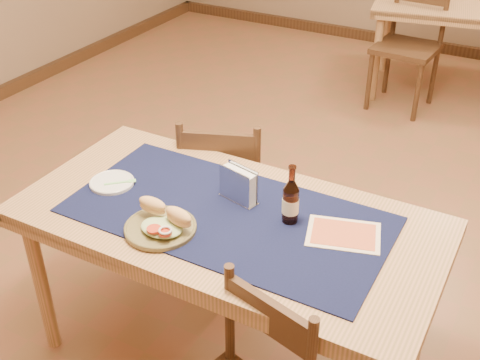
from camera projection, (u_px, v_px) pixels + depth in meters
The scene contains 11 objects.
main_table at pixel (227, 233), 2.29m from camera, with size 1.60×0.80×0.75m.
placemat at pixel (227, 214), 2.25m from camera, with size 1.20×0.60×0.01m, color #0E1234.
baseboard at pixel (303, 245), 3.22m from camera, with size 6.00×7.00×0.10m.
chair_main_far at pixel (224, 189), 2.95m from camera, with size 0.52×0.52×0.87m.
chair_back_near at pixel (409, 44), 4.58m from camera, with size 0.48×0.48×0.97m.
sandwich_plate at pixel (162, 224), 2.15m from camera, with size 0.26×0.26×0.10m.
side_plate at pixel (112, 182), 2.42m from camera, with size 0.18×0.18×0.01m.
fork at pixel (123, 182), 2.41m from camera, with size 0.10×0.10×0.00m.
beer_bottle at pixel (291, 201), 2.16m from camera, with size 0.06×0.06×0.23m.
napkin_holder at pixel (239, 185), 2.29m from camera, with size 0.17×0.09×0.14m.
menu_card at pixel (344, 234), 2.14m from camera, with size 0.30×0.25×0.01m.
Camera 1 is at (0.92, -2.39, 2.06)m, focal length 45.00 mm.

